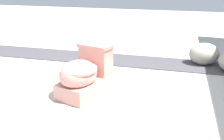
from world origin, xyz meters
TOP-DOWN VIEW (x-y plane):
  - ground_plane at (0.00, 0.00)m, footprint 14.00×14.00m
  - gravel_strip at (-1.27, 0.50)m, footprint 0.56×8.00m
  - toilet at (-0.06, -0.12)m, footprint 0.71×0.54m
  - boulder_far at (-1.38, 1.18)m, footprint 0.37×0.45m

SIDE VIEW (x-z plane):
  - ground_plane at x=0.00m, z-range 0.00..0.00m
  - gravel_strip at x=-1.27m, z-range 0.00..0.01m
  - boulder_far at x=-1.38m, z-range 0.00..0.31m
  - toilet at x=-0.06m, z-range -0.04..0.48m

